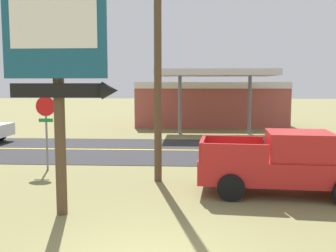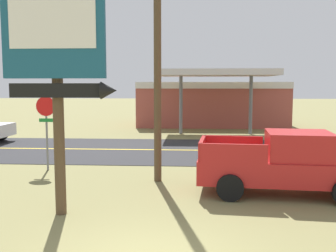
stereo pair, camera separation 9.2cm
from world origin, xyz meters
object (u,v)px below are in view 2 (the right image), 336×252
(stop_sign, at_px, (46,119))
(utility_pole, at_px, (157,37))
(pickup_red_parked_on_lawn, at_px, (285,164))
(gas_station, at_px, (212,102))
(motel_sign, at_px, (58,60))

(stop_sign, distance_m, utility_pole, 5.64)
(pickup_red_parked_on_lawn, bearing_deg, utility_pole, 160.54)
(stop_sign, xyz_separation_m, utility_pole, (4.54, -1.50, 2.99))
(gas_station, distance_m, pickup_red_parked_on_lawn, 20.74)
(motel_sign, distance_m, stop_sign, 6.14)
(utility_pole, xyz_separation_m, pickup_red_parked_on_lawn, (4.08, -1.44, -4.05))
(motel_sign, bearing_deg, pickup_red_parked_on_lawn, 20.77)
(utility_pole, height_order, pickup_red_parked_on_lawn, utility_pole)
(stop_sign, height_order, utility_pole, utility_pole)
(pickup_red_parked_on_lawn, bearing_deg, gas_station, 93.51)
(motel_sign, distance_m, utility_pole, 4.50)
(motel_sign, height_order, utility_pole, utility_pole)
(motel_sign, height_order, stop_sign, motel_sign)
(motel_sign, relative_size, pickup_red_parked_on_lawn, 1.12)
(stop_sign, distance_m, pickup_red_parked_on_lawn, 9.17)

